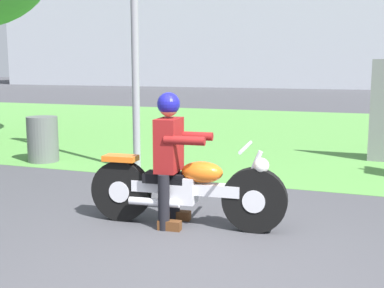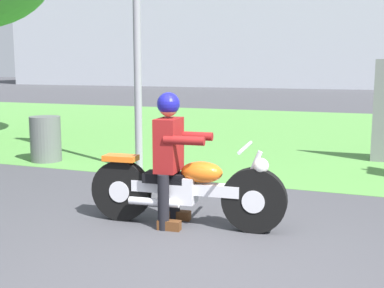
{
  "view_description": "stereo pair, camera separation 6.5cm",
  "coord_description": "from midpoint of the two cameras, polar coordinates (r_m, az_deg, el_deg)",
  "views": [
    {
      "loc": [
        1.33,
        -3.58,
        1.68
      ],
      "look_at": [
        -0.48,
        1.34,
        0.85
      ],
      "focal_mm": 46.29,
      "sensor_mm": 36.0,
      "label": 1
    },
    {
      "loc": [
        1.39,
        -3.56,
        1.68
      ],
      "look_at": [
        -0.48,
        1.34,
        0.85
      ],
      "focal_mm": 46.29,
      "sensor_mm": 36.0,
      "label": 2
    }
  ],
  "objects": [
    {
      "name": "ground",
      "position": [
        4.17,
        -0.68,
        -14.73
      ],
      "size": [
        120.0,
        120.0,
        0.0
      ],
      "primitive_type": "plane",
      "color": "#424247"
    },
    {
      "name": "grass_verge",
      "position": [
        12.88,
        13.93,
        1.22
      ],
      "size": [
        60.0,
        12.0,
        0.01
      ],
      "primitive_type": "cube",
      "color": "#549342",
      "rests_on": "ground"
    },
    {
      "name": "stadium_facade",
      "position": [
        42.71,
        12.96,
        15.72
      ],
      "size": [
        53.38,
        8.0,
        13.76
      ],
      "primitive_type": "cube",
      "color": "#B2B7C1",
      "rests_on": "ground"
    },
    {
      "name": "rider_lead",
      "position": [
        5.18,
        -2.84,
        -0.51
      ],
      "size": [
        0.57,
        0.49,
        1.41
      ],
      "rotation": [
        0.0,
        0.0,
        0.08
      ],
      "color": "black",
      "rests_on": "ground"
    },
    {
      "name": "trash_can",
      "position": [
        9.15,
        -17.02,
        0.54
      ],
      "size": [
        0.54,
        0.54,
        0.8
      ],
      "primitive_type": "cylinder",
      "color": "#595E5B",
      "rests_on": "ground"
    },
    {
      "name": "motorcycle_lead",
      "position": [
        5.22,
        -1.06,
        -5.2
      ],
      "size": [
        2.13,
        0.66,
        0.89
      ],
      "rotation": [
        0.0,
        0.0,
        0.08
      ],
      "color": "black",
      "rests_on": "ground"
    }
  ]
}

